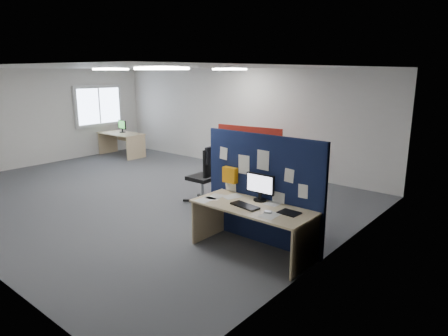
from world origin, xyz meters
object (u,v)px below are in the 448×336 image
Objects in this scene: second_desk at (122,139)px; navy_divider at (262,190)px; office_chair at (207,172)px; monitor_main at (260,186)px; monitor_second at (122,126)px; main_desk at (254,216)px; red_divider at (249,153)px.

navy_divider is at bearing -20.12° from second_desk.
office_chair is (5.25, -1.79, 0.13)m from second_desk.
second_desk is at bearing 159.35° from office_chair.
monitor_second is (-7.27, 2.83, -0.02)m from monitor_main.
navy_divider is at bearing 108.30° from main_desk.
office_chair is (0.50, -2.08, 0.03)m from red_divider.
monitor_second is (-7.33, 3.04, 0.38)m from main_desk.
monitor_main is at bearing -66.59° from navy_divider.
red_divider is 1.15× the size of second_desk.
office_chair reaches higher than monitor_second.
red_divider is at bearing 129.50° from navy_divider.
second_desk is at bearing 159.88° from navy_divider.
monitor_second is 0.36× the size of office_chair.
main_desk is at bearing -59.68° from red_divider.
red_divider is 1.48× the size of office_chair.
second_desk is at bearing 157.75° from main_desk.
office_chair is at bearing 149.59° from main_desk.
main_desk is at bearing -14.57° from monitor_second.
monitor_main is at bearing -28.05° from office_chair.
navy_divider is 1.75× the size of office_chair.
monitor_main is 7.72m from second_desk.
navy_divider is 4.37× the size of monitor_main.
monitor_second reaches higher than second_desk.
monitor_main reaches higher than main_desk.
monitor_main is 0.27× the size of red_divider.
monitor_second is (-4.81, -0.22, 0.29)m from red_divider.
main_desk is at bearing -71.70° from navy_divider.
navy_divider is at bearing -25.38° from office_chair.
second_desk is 3.58× the size of monitor_second.
monitor_main is at bearing 104.92° from main_desk.
navy_divider reaches higher than main_desk.
red_divider is at bearing 101.78° from office_chair.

